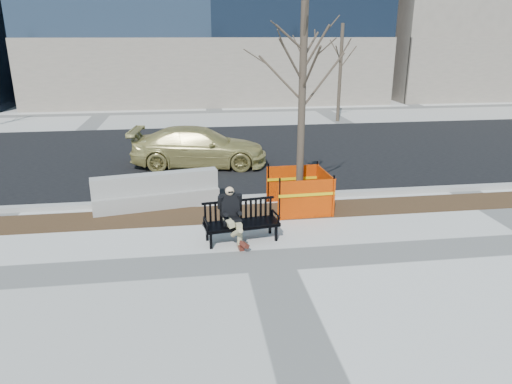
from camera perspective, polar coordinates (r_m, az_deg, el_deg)
The scene contains 10 objects.
ground at distance 9.42m, azimuth 1.55°, elevation -8.22°, with size 120.00×120.00×0.00m, color beige.
mulch_strip at distance 11.77m, azimuth -0.53°, elevation -2.51°, with size 40.00×1.20×0.02m, color #47301C.
asphalt_street at distance 17.66m, azimuth -3.17°, elevation 4.72°, with size 60.00×10.40×0.01m, color black.
curb at distance 12.64m, azimuth -1.09°, elevation -0.74°, with size 60.00×0.25×0.12m, color #9E9B93.
bench at distance 10.25m, azimuth -1.76°, elevation -5.89°, with size 1.64×0.59×0.87m, color black, non-canonical shape.
seated_man at distance 10.25m, azimuth -3.00°, elevation -5.93°, with size 0.51×0.85×1.19m, color black, non-canonical shape.
tree_fence at distance 12.07m, azimuth 5.17°, elevation -2.07°, with size 2.12×2.12×5.30m, color #F24000, non-canonical shape.
sedan at distance 16.07m, azimuth -6.79°, elevation 3.18°, with size 1.82×4.47×1.30m, color tan.
jersey_barrier_left at distance 12.44m, azimuth -11.83°, elevation -1.76°, with size 3.16×0.63×0.91m, color gray, non-canonical shape.
far_tree_right at distance 24.58m, azimuth 9.81°, elevation 8.45°, with size 1.88×1.88×5.08m, color #4E4132, non-canonical shape.
Camera 1 is at (-1.42, -8.28, 4.27)m, focal length 33.10 mm.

